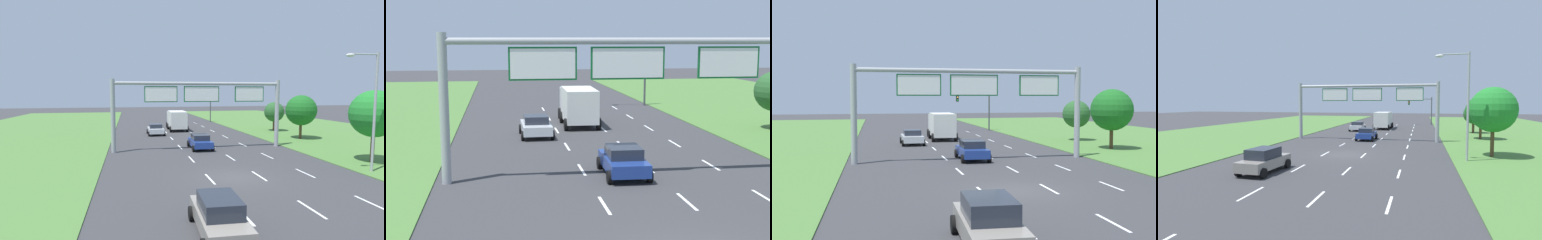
{
  "view_description": "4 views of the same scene",
  "coord_description": "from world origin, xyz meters",
  "views": [
    {
      "loc": [
        -6.94,
        -18.7,
        5.71
      ],
      "look_at": [
        -0.64,
        11.02,
        2.92
      ],
      "focal_mm": 28.0,
      "sensor_mm": 36.0,
      "label": 1
    },
    {
      "loc": [
        -5.9,
        -14.56,
        6.75
      ],
      "look_at": [
        -1.99,
        11.73,
        2.65
      ],
      "focal_mm": 50.0,
      "sensor_mm": 36.0,
      "label": 2
    },
    {
      "loc": [
        -6.89,
        -20.31,
        4.72
      ],
      "look_at": [
        -0.72,
        9.56,
        3.05
      ],
      "focal_mm": 40.0,
      "sensor_mm": 36.0,
      "label": 3
    },
    {
      "loc": [
        6.61,
        -25.35,
        4.65
      ],
      "look_at": [
        -1.69,
        9.32,
        2.5
      ],
      "focal_mm": 28.0,
      "sensor_mm": 36.0,
      "label": 4
    }
  ],
  "objects": [
    {
      "name": "car_lead_silver",
      "position": [
        -3.42,
        21.79,
        0.75
      ],
      "size": [
        2.24,
        3.92,
        1.46
      ],
      "rotation": [
        0.0,
        0.0,
        0.01
      ],
      "color": "silver",
      "rests_on": "ground_plane"
    },
    {
      "name": "sign_gantry",
      "position": [
        0.15,
        10.31,
        4.97
      ],
      "size": [
        17.24,
        0.44,
        7.0
      ],
      "color": "#9EA0A5",
      "rests_on": "ground_plane"
    },
    {
      "name": "lane_dashes_slip",
      "position": [
        5.25,
        9.0,
        0.0
      ],
      "size": [
        0.14,
        56.4,
        0.01
      ],
      "color": "white",
      "rests_on": "ground_plane"
    },
    {
      "name": "traffic_light_mast",
      "position": [
        6.64,
        37.25,
        3.87
      ],
      "size": [
        4.76,
        0.49,
        5.6
      ],
      "color": "#47494F",
      "rests_on": "ground_plane"
    },
    {
      "name": "box_truck",
      "position": [
        0.21,
        26.59,
        1.6
      ],
      "size": [
        2.82,
        7.18,
        2.91
      ],
      "rotation": [
        0.0,
        0.0,
        -0.03
      ],
      "color": "silver",
      "rests_on": "ground_plane"
    },
    {
      "name": "lane_dashes_inner_left",
      "position": [
        -1.75,
        9.0,
        0.0
      ],
      "size": [
        0.14,
        56.4,
        0.01
      ],
      "color": "white",
      "rests_on": "ground_plane"
    },
    {
      "name": "lane_dashes_inner_right",
      "position": [
        1.75,
        9.0,
        0.0
      ],
      "size": [
        0.14,
        56.4,
        0.01
      ],
      "color": "white",
      "rests_on": "ground_plane"
    },
    {
      "name": "car_near_red",
      "position": [
        0.11,
        10.58,
        0.75
      ],
      "size": [
        2.22,
        4.08,
        1.47
      ],
      "rotation": [
        0.0,
        0.0,
        -0.03
      ],
      "color": "navy",
      "rests_on": "ground_plane"
    }
  ]
}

